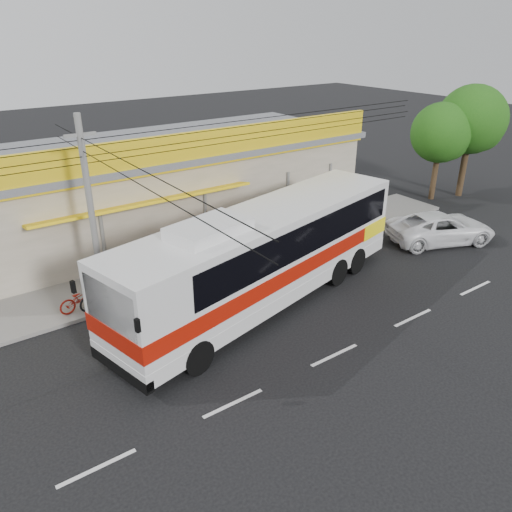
{
  "coord_description": "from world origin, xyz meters",
  "views": [
    {
      "loc": [
        -9.98,
        -12.06,
        9.94
      ],
      "look_at": [
        0.01,
        2.0,
        1.92
      ],
      "focal_mm": 35.0,
      "sensor_mm": 36.0,
      "label": 1
    }
  ],
  "objects": [
    {
      "name": "coach_bus",
      "position": [
        0.38,
        1.7,
        2.22
      ],
      "size": [
        13.77,
        5.82,
        4.16
      ],
      "rotation": [
        0.0,
        0.0,
        0.23
      ],
      "color": "silver",
      "rests_on": "ground"
    },
    {
      "name": "utility_pole",
      "position": [
        -4.98,
        5.29,
        6.0
      ],
      "size": [
        34.0,
        14.0,
        7.28
      ],
      "color": "slate",
      "rests_on": "ground"
    },
    {
      "name": "ground",
      "position": [
        0.0,
        0.0,
        0.0
      ],
      "size": [
        120.0,
        120.0,
        0.0
      ],
      "primitive_type": "plane",
      "color": "black",
      "rests_on": "ground"
    },
    {
      "name": "motorbike_dark",
      "position": [
        -5.24,
        4.7,
        0.67
      ],
      "size": [
        1.77,
        0.61,
        1.05
      ],
      "primitive_type": "imported",
      "rotation": [
        0.0,
        0.0,
        1.64
      ],
      "color": "black",
      "rests_on": "sidewalk"
    },
    {
      "name": "motorbike_red",
      "position": [
        -5.86,
        5.05,
        0.63
      ],
      "size": [
        1.89,
        0.9,
        0.95
      ],
      "primitive_type": "imported",
      "rotation": [
        0.0,
        0.0,
        1.72
      ],
      "color": "maroon",
      "rests_on": "sidewalk"
    },
    {
      "name": "sidewalk",
      "position": [
        0.0,
        6.0,
        0.07
      ],
      "size": [
        30.0,
        3.2,
        0.15
      ],
      "primitive_type": "cube",
      "color": "slate",
      "rests_on": "ground"
    },
    {
      "name": "white_car",
      "position": [
        10.93,
        1.44,
        0.74
      ],
      "size": [
        5.88,
        4.29,
        1.49
      ],
      "primitive_type": "imported",
      "rotation": [
        0.0,
        0.0,
        1.19
      ],
      "color": "white",
      "rests_on": "ground"
    },
    {
      "name": "tree_far",
      "position": [
        18.5,
        5.33,
        4.62
      ],
      "size": [
        4.11,
        4.11,
        6.82
      ],
      "color": "black",
      "rests_on": "ground"
    },
    {
      "name": "tree_near",
      "position": [
        16.46,
        5.92,
        3.98
      ],
      "size": [
        3.54,
        3.54,
        5.88
      ],
      "color": "black",
      "rests_on": "ground"
    },
    {
      "name": "storefront_building",
      "position": [
        -0.01,
        11.54,
        2.3
      ],
      "size": [
        22.6,
        9.2,
        5.7
      ],
      "color": "gray",
      "rests_on": "ground"
    },
    {
      "name": "lane_markings",
      "position": [
        0.0,
        -2.5,
        0.0
      ],
      "size": [
        50.0,
        0.12,
        0.01
      ],
      "primitive_type": null,
      "color": "silver",
      "rests_on": "ground"
    }
  ]
}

